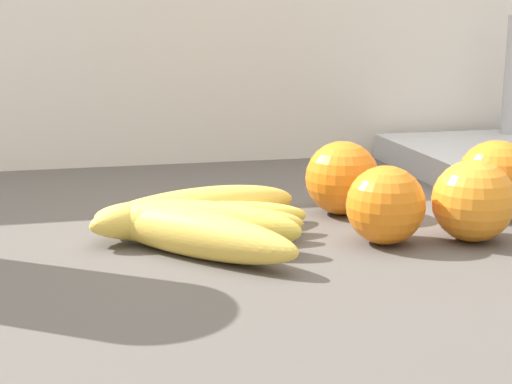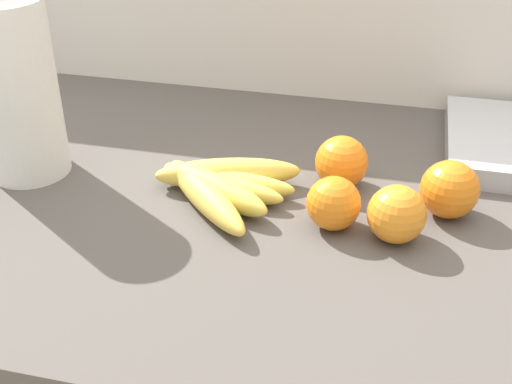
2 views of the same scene
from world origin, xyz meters
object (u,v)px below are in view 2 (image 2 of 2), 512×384
(banana_bunch, at_px, (218,185))
(orange_right, at_px, (397,214))
(paper_towel_roll, at_px, (16,90))
(orange_far_right, at_px, (342,162))
(orange_front, at_px, (334,203))
(orange_back_left, at_px, (450,189))

(banana_bunch, relative_size, orange_right, 2.83)
(banana_bunch, height_order, paper_towel_roll, paper_towel_roll)
(orange_far_right, bearing_deg, orange_front, -88.13)
(orange_front, xyz_separation_m, orange_right, (0.08, -0.01, 0.00))
(orange_far_right, height_order, paper_towel_roll, paper_towel_roll)
(banana_bunch, distance_m, orange_front, 0.16)
(banana_bunch, bearing_deg, paper_towel_roll, 178.46)
(banana_bunch, xyz_separation_m, orange_right, (0.24, -0.04, 0.02))
(orange_far_right, distance_m, orange_right, 0.14)
(orange_right, distance_m, paper_towel_roll, 0.53)
(banana_bunch, xyz_separation_m, orange_back_left, (0.30, 0.03, 0.02))
(orange_far_right, bearing_deg, banana_bunch, -155.93)
(orange_front, xyz_separation_m, orange_far_right, (-0.00, 0.10, 0.00))
(banana_bunch, bearing_deg, orange_far_right, 24.07)
(banana_bunch, relative_size, paper_towel_roll, 0.73)
(orange_back_left, bearing_deg, banana_bunch, -174.61)
(orange_right, bearing_deg, orange_far_right, 125.61)
(orange_front, bearing_deg, banana_bunch, 167.95)
(orange_right, bearing_deg, orange_front, 173.25)
(paper_towel_roll, bearing_deg, orange_right, -5.57)
(banana_bunch, relative_size, orange_far_right, 2.79)
(banana_bunch, height_order, orange_right, orange_right)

